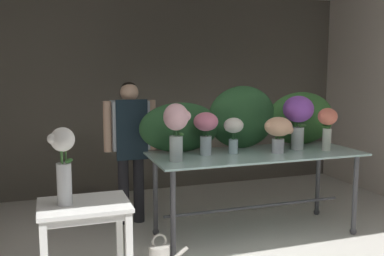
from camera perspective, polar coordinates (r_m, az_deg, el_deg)
name	(u,v)px	position (r m, az deg, el deg)	size (l,w,h in m)	color
ground_plane	(210,235)	(4.68, 2.39, -13.82)	(8.64, 8.64, 0.00)	silver
wall_back	(161,92)	(6.23, -4.09, 4.69)	(5.59, 0.12, 2.77)	#5B564C
display_table_glass	(256,165)	(4.53, 8.38, -4.85)	(2.17, 0.85, 0.87)	#AAD0C9
side_table_white	(84,217)	(3.42, -13.91, -11.28)	(0.67, 0.52, 0.73)	white
florist	(130,137)	(4.84, -8.07, -1.24)	(0.58, 0.24, 1.58)	#232328
foliage_backdrop	(249,120)	(4.76, 7.51, 1.00)	(2.28, 0.31, 0.67)	#28562D
vase_ivory_freesia	(233,130)	(4.41, 5.44, -0.29)	(0.21, 0.20, 0.36)	silver
vase_violet_tulips	(298,114)	(4.73, 13.70, 1.76)	(0.32, 0.32, 0.57)	silver
vase_rosy_ranunculus	(206,128)	(4.31, 1.82, 0.04)	(0.24, 0.24, 0.43)	silver
vase_blush_anemones	(176,125)	(4.01, -2.06, 0.33)	(0.25, 0.23, 0.54)	silver
vase_peach_snapdragons	(278,130)	(4.49, 11.25, -0.26)	(0.32, 0.28, 0.37)	silver
vase_coral_stock	(328,123)	(4.74, 17.31, 0.65)	(0.21, 0.20, 0.45)	silver
vase_white_roses_tall	(63,162)	(3.30, -16.51, -4.27)	(0.19, 0.17, 0.58)	silver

